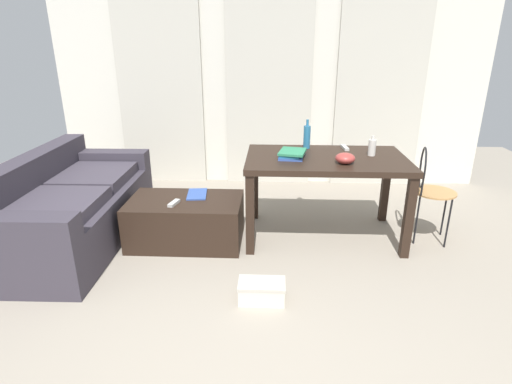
{
  "coord_description": "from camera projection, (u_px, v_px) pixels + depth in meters",
  "views": [
    {
      "loc": [
        0.08,
        -1.73,
        1.7
      ],
      "look_at": [
        -0.08,
        1.71,
        0.41
      ],
      "focal_mm": 28.52,
      "sensor_mm": 36.0,
      "label": 1
    }
  ],
  "objects": [
    {
      "name": "tv_remote_on_table",
      "position": [
        345.0,
        147.0,
        3.79
      ],
      "size": [
        0.06,
        0.18,
        0.02
      ],
      "primitive_type": "cube",
      "rotation": [
        0.0,
        0.0,
        0.09
      ],
      "color": "#B7B7B2",
      "rests_on": "craft_table"
    },
    {
      "name": "shoebox",
      "position": [
        262.0,
        291.0,
        2.81
      ],
      "size": [
        0.33,
        0.19,
        0.14
      ],
      "color": "beige",
      "rests_on": "ground"
    },
    {
      "name": "bowl",
      "position": [
        345.0,
        158.0,
        3.33
      ],
      "size": [
        0.16,
        0.16,
        0.09
      ],
      "primitive_type": "ellipsoid",
      "color": "#9E3833",
      "rests_on": "craft_table"
    },
    {
      "name": "coffee_table",
      "position": [
        186.0,
        221.0,
        3.61
      ],
      "size": [
        0.98,
        0.59,
        0.4
      ],
      "color": "black",
      "rests_on": "ground"
    },
    {
      "name": "tv_remote_primary",
      "position": [
        174.0,
        203.0,
        3.43
      ],
      "size": [
        0.08,
        0.15,
        0.03
      ],
      "primitive_type": "cube",
      "rotation": [
        0.0,
        0.0,
        -0.26
      ],
      "color": "#B7B7B2",
      "rests_on": "coffee_table"
    },
    {
      "name": "wire_chair",
      "position": [
        429.0,
        183.0,
        3.54
      ],
      "size": [
        0.36,
        0.39,
        0.85
      ],
      "color": "#B7844C",
      "rests_on": "ground"
    },
    {
      "name": "craft_table",
      "position": [
        326.0,
        167.0,
        3.56
      ],
      "size": [
        1.39,
        0.85,
        0.75
      ],
      "color": "black",
      "rests_on": "ground"
    },
    {
      "name": "bottle_near",
      "position": [
        307.0,
        137.0,
        3.78
      ],
      "size": [
        0.06,
        0.06,
        0.27
      ],
      "color": "teal",
      "rests_on": "craft_table"
    },
    {
      "name": "magazine",
      "position": [
        197.0,
        194.0,
        3.65
      ],
      "size": [
        0.2,
        0.3,
        0.01
      ],
      "primitive_type": "cube",
      "rotation": [
        0.0,
        0.0,
        0.11
      ],
      "color": "#33519E",
      "rests_on": "coffee_table"
    },
    {
      "name": "book_stack",
      "position": [
        291.0,
        154.0,
        3.49
      ],
      "size": [
        0.26,
        0.3,
        0.06
      ],
      "color": "#33519E",
      "rests_on": "craft_table"
    },
    {
      "name": "bottle_far",
      "position": [
        372.0,
        147.0,
        3.55
      ],
      "size": [
        0.07,
        0.07,
        0.17
      ],
      "color": "beige",
      "rests_on": "craft_table"
    },
    {
      "name": "curtains",
      "position": [
        269.0,
        94.0,
        4.85
      ],
      "size": [
        3.64,
        0.03,
        2.2
      ],
      "color": "beige",
      "rests_on": "ground"
    },
    {
      "name": "ground_plane",
      "position": [
        263.0,
        258.0,
        3.39
      ],
      "size": [
        7.92,
        7.92,
        0.0
      ],
      "primitive_type": "plane",
      "color": "gray"
    },
    {
      "name": "wall_back",
      "position": [
        269.0,
        83.0,
        4.88
      ],
      "size": [
        5.12,
        0.1,
        2.44
      ],
      "primitive_type": "cube",
      "color": "silver",
      "rests_on": "ground"
    },
    {
      "name": "couch",
      "position": [
        69.0,
        208.0,
        3.61
      ],
      "size": [
        0.93,
        1.92,
        0.76
      ],
      "color": "#38333D",
      "rests_on": "ground"
    }
  ]
}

